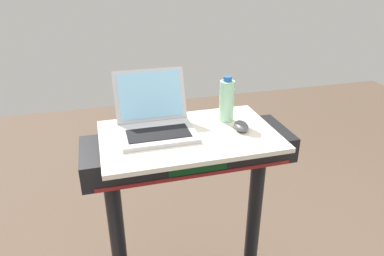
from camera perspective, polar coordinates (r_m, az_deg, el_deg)
desk_board at (r=1.50m, az=-0.51°, el=-1.28°), size 0.74×0.47×0.02m
laptop at (r=1.51m, az=-5.93°, el=1.22°), size 0.31×0.32×0.23m
computer_mouse at (r=1.54m, az=7.90°, el=0.32°), size 0.08×0.11×0.03m
water_bottle at (r=1.59m, az=5.59°, el=4.43°), size 0.07×0.07×0.21m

